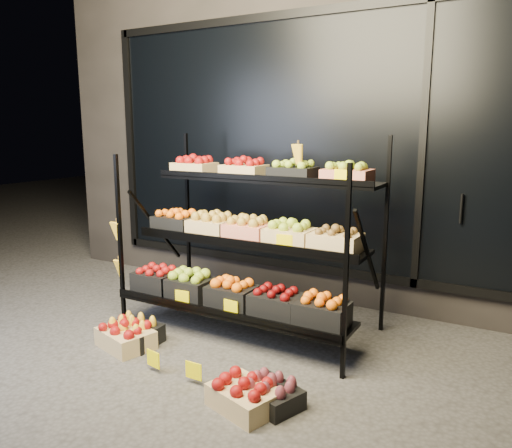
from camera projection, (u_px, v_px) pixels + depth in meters
The scene contains 9 objects.
ground at pixel (207, 356), 3.83m from camera, with size 24.00×24.00×0.00m, color #514F4C.
building at pixel (334, 125), 5.70m from camera, with size 6.00×2.08×3.50m.
display_rack at pixel (245, 240), 4.19m from camera, with size 2.18×1.02×1.70m.
tag_floor_a at pixel (153, 364), 3.56m from camera, with size 0.13×0.01×0.12m, color #FFE700.
tag_floor_b at pixel (194, 376), 3.39m from camera, with size 0.13×0.01×0.12m, color #FFE700.
floor_crate_left at pixel (126, 335), 3.96m from camera, with size 0.50×0.42×0.21m.
floor_crate_midleft at pixel (133, 332), 4.03m from camera, with size 0.44×0.34×0.21m.
floor_crate_midright at pixel (244, 394), 3.09m from camera, with size 0.49×0.42×0.21m.
floor_crate_right at pixel (272, 392), 3.13m from camera, with size 0.43×0.38×0.19m.
Camera 1 is at (2.08, -2.91, 1.73)m, focal length 35.00 mm.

